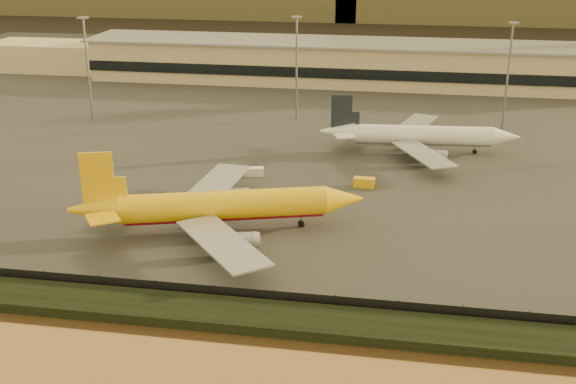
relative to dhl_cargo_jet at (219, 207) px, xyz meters
The scene contains 10 objects.
ground 15.11m from the dhl_cargo_jet, 39.69° to the right, with size 900.00×900.00×0.00m, color black.
embankment 28.73m from the dhl_cargo_jet, 67.02° to the right, with size 320.00×7.00×1.40m, color black.
tarmac 86.59m from the dhl_cargo_jet, 82.61° to the left, with size 320.00×220.00×0.20m, color #2D2D2D.
perimeter_fence 25.05m from the dhl_cargo_jet, 63.42° to the right, with size 300.00×0.05×2.20m, color black.
terminal_building 116.38m from the dhl_cargo_jet, 91.67° to the left, with size 202.00×25.00×12.60m.
apron_light_masts 71.66m from the dhl_cargo_jet, 68.34° to the left, with size 152.20×12.20×25.40m.
dhl_cargo_jet is the anchor object (origin of this frame).
white_narrowbody_jet 57.49m from the dhl_cargo_jet, 56.77° to the left, with size 42.62×41.45×12.24m.
gse_vehicle_yellow 32.75m from the dhl_cargo_jet, 48.73° to the left, with size 3.96×1.78×1.78m, color #EBB40C.
gse_vehicle_white 27.32m from the dhl_cargo_jet, 90.56° to the left, with size 3.73×1.68×1.68m, color white.
Camera 1 is at (17.86, -94.21, 47.57)m, focal length 45.00 mm.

